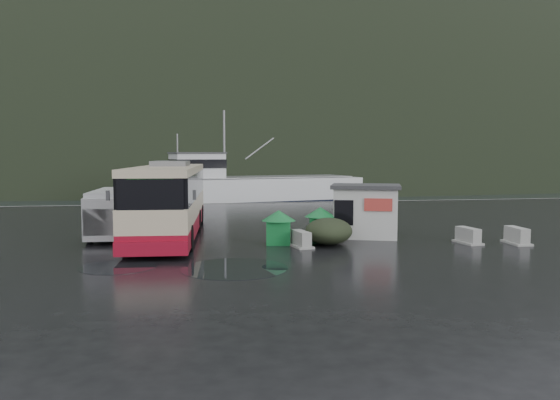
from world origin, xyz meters
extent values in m
plane|color=black|center=(0.00, 0.00, 0.00)|extent=(160.00, 160.00, 0.00)
cube|color=black|center=(0.00, 110.00, 0.00)|extent=(300.00, 180.00, 0.02)
cube|color=#999993|center=(0.00, 20.00, 0.00)|extent=(160.00, 0.60, 1.50)
ellipsoid|color=black|center=(10.00, 250.00, 0.00)|extent=(780.00, 540.00, 570.00)
cylinder|color=black|center=(-0.39, -6.03, 0.01)|extent=(3.82, 3.82, 0.01)
cylinder|color=black|center=(-4.48, -5.04, 0.01)|extent=(2.78, 2.78, 0.01)
camera|label=1|loc=(-1.98, -25.11, 4.03)|focal=35.00mm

